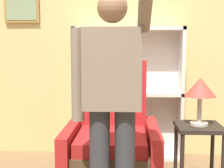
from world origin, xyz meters
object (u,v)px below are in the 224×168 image
Objects in this scene: bookcase at (113,95)px; armchair at (112,150)px; side_table at (199,139)px; table_lamp at (200,89)px; person_standing at (112,97)px.

bookcase is 0.94m from armchair.
table_lamp is (0.00, -0.00, 0.45)m from side_table.
person_standing is (0.03, -0.68, 0.61)m from armchair.
side_table is at bearing 90.00° from table_lamp.
side_table is (0.82, -0.96, -0.25)m from bookcase.
armchair is 0.92m from person_standing.
side_table is 0.45m from table_lamp.
armchair is at bearing 172.36° from table_lamp.
bookcase is at bearing 130.34° from side_table.
armchair is 0.99m from table_lamp.
armchair is at bearing -88.00° from bookcase.
person_standing is at bearing -142.54° from table_lamp.
bookcase is 3.69× the size of table_lamp.
side_table is (0.79, -0.11, 0.14)m from armchair.
table_lamp is at bearing -7.64° from armchair.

